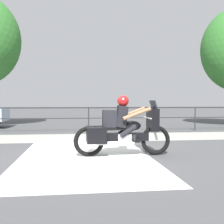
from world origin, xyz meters
TOP-DOWN VIEW (x-y plane):
  - ground_plane at (0.00, 0.00)m, footprint 120.00×120.00m
  - sidewalk_band at (0.00, 3.40)m, footprint 44.00×2.40m
  - crosswalk_band at (-0.34, -0.20)m, footprint 3.22×6.00m
  - fence_railing at (0.00, 5.47)m, footprint 36.00×0.05m
  - motorcycle at (0.58, -0.36)m, footprint 2.48×0.76m

SIDE VIEW (x-z plane):
  - ground_plane at x=0.00m, z-range 0.00..0.00m
  - crosswalk_band at x=-0.34m, z-range 0.00..0.01m
  - sidewalk_band at x=0.00m, z-range 0.00..0.01m
  - motorcycle at x=0.58m, z-range -0.08..1.46m
  - fence_railing at x=0.00m, z-range 0.33..1.46m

